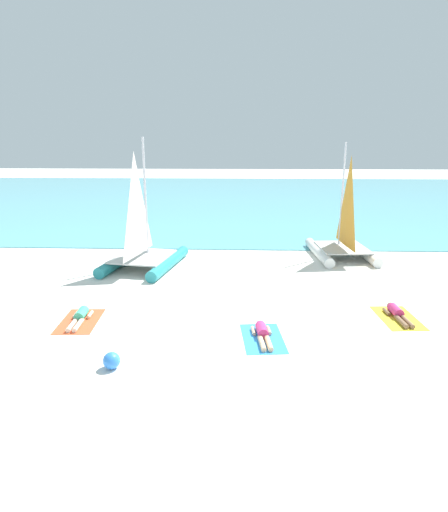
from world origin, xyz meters
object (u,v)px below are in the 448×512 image
object	(u,v)px
towel_left	(80,321)
sunbather_right	(397,313)
sailboat_teal	(143,249)
sunbather_middle	(263,333)
towel_middle	(263,338)
towel_right	(398,318)
sunbather_left	(80,316)
sailboat_white	(342,241)
beach_ball	(112,361)

from	to	relation	value
towel_left	sunbather_right	size ratio (longest dim) A/B	1.21
sailboat_teal	sunbather_middle	distance (m)	8.16
towel_middle	sunbather_right	distance (m)	4.51
sunbather_middle	towel_right	xyz separation A→B (m)	(4.21, 1.51, -0.13)
sunbather_left	sunbather_right	xyz separation A→B (m)	(9.65, 0.64, 0.00)
sailboat_teal	towel_right	distance (m)	10.34
sailboat_white	sunbather_middle	distance (m)	9.54
sailboat_white	towel_middle	distance (m)	9.61
sailboat_teal	sailboat_white	xyz separation A→B (m)	(8.80, 2.03, -0.03)
sailboat_white	beach_ball	bearing A→B (deg)	-130.43
sailboat_teal	sunbather_left	distance (m)	5.73
sunbather_middle	sunbather_right	distance (m)	4.49
sailboat_white	sunbather_right	distance (m)	7.07
towel_right	sailboat_teal	bearing A→B (deg)	150.46
beach_ball	sailboat_teal	bearing A→B (deg)	97.34
towel_right	sunbather_right	size ratio (longest dim) A/B	1.21
towel_left	sunbather_left	world-z (taller)	sunbather_left
sailboat_white	sunbather_right	xyz separation A→B (m)	(0.16, -7.04, -0.64)
towel_middle	towel_right	distance (m)	4.49
sailboat_teal	towel_right	size ratio (longest dim) A/B	2.84
sunbather_right	beach_ball	xyz separation A→B (m)	(-7.87, -3.41, 0.08)
towel_middle	beach_ball	xyz separation A→B (m)	(-3.68, -1.77, 0.20)
beach_ball	towel_left	bearing A→B (deg)	123.24
sunbather_left	towel_left	bearing A→B (deg)	-90.00
sunbather_middle	sunbather_right	world-z (taller)	same
sailboat_teal	towel_left	world-z (taller)	sailboat_teal
sunbather_middle	beach_ball	size ratio (longest dim) A/B	3.79
towel_right	sunbather_left	bearing A→B (deg)	-176.61
towel_middle	beach_ball	world-z (taller)	beach_ball
sailboat_teal	towel_left	xyz separation A→B (m)	(-0.69, -5.72, -0.80)
sailboat_teal	sailboat_white	distance (m)	9.03
sailboat_teal	towel_left	distance (m)	5.82
towel_right	beach_ball	size ratio (longest dim) A/B	4.60
sailboat_teal	sailboat_white	size ratio (longest dim) A/B	1.04
sailboat_white	sunbather_middle	size ratio (longest dim) A/B	3.30
sailboat_white	towel_right	xyz separation A→B (m)	(0.17, -7.11, -0.77)
towel_left	beach_ball	world-z (taller)	beach_ball
sunbather_left	sailboat_white	bearing A→B (deg)	35.33
towel_left	sailboat_white	bearing A→B (deg)	39.25
sailboat_teal	sunbather_middle	xyz separation A→B (m)	(4.76, -6.59, -0.67)
beach_ball	sunbather_middle	bearing A→B (deg)	26.53
sunbather_middle	beach_ball	world-z (taller)	beach_ball
sailboat_teal	sunbather_middle	world-z (taller)	sailboat_teal
towel_left	towel_right	xyz separation A→B (m)	(9.65, 0.64, 0.00)
towel_middle	sunbather_right	size ratio (longest dim) A/B	1.21
sailboat_white	towel_middle	bearing A→B (deg)	-118.92
sunbather_middle	sunbather_right	size ratio (longest dim) A/B	1.00
towel_right	towel_left	bearing A→B (deg)	-176.22
sailboat_teal	towel_left	bearing A→B (deg)	-86.91
towel_left	beach_ball	distance (m)	3.24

